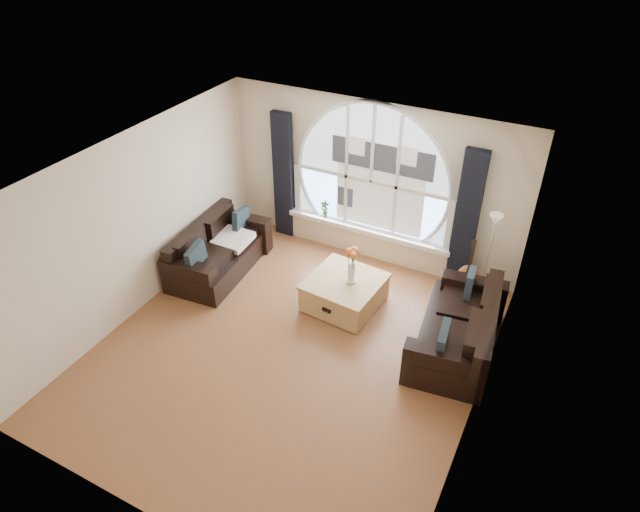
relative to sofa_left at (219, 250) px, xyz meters
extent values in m
cube|color=brown|center=(1.98, -1.13, -0.40)|extent=(5.00, 5.50, 0.01)
cube|color=silver|center=(1.98, -1.13, 2.30)|extent=(5.00, 5.50, 0.01)
cube|color=beige|center=(1.98, 1.62, 0.95)|extent=(5.00, 0.01, 2.70)
cube|color=beige|center=(1.98, -3.88, 0.95)|extent=(5.00, 0.01, 2.70)
cube|color=beige|center=(-0.52, -1.13, 0.95)|extent=(0.01, 5.50, 2.70)
cube|color=beige|center=(4.48, -1.13, 0.95)|extent=(0.01, 5.50, 2.70)
cube|color=silver|center=(4.18, -1.13, 1.95)|extent=(0.92, 5.50, 0.72)
cube|color=silver|center=(1.98, 1.59, 1.23)|extent=(2.60, 0.06, 2.15)
cube|color=white|center=(1.98, 1.52, 0.11)|extent=(2.90, 0.22, 0.08)
cube|color=white|center=(1.98, 1.56, 1.23)|extent=(2.76, 0.08, 2.15)
cube|color=silver|center=(2.13, 1.57, 1.10)|extent=(1.70, 0.02, 1.50)
cube|color=black|center=(0.38, 1.50, 0.75)|extent=(0.35, 0.12, 2.30)
cube|color=black|center=(3.58, 1.50, 0.75)|extent=(0.35, 0.12, 2.30)
cube|color=black|center=(0.00, 0.00, 0.00)|extent=(1.06, 1.88, 0.81)
cube|color=black|center=(3.99, -0.03, 0.00)|extent=(1.16, 1.98, 0.83)
cube|color=#A57D45|center=(2.22, 0.11, -0.14)|extent=(1.14, 1.14, 0.51)
cube|color=silver|center=(0.12, 0.24, 0.10)|extent=(0.55, 0.55, 0.10)
cube|color=white|center=(2.31, 0.12, 0.46)|extent=(0.24, 0.24, 0.70)
cube|color=#B2B2B2|center=(4.05, 1.06, 0.40)|extent=(0.24, 0.24, 1.60)
cube|color=brown|center=(3.80, 1.26, 0.13)|extent=(0.36, 0.24, 1.06)
imported|color=#1E6023|center=(1.18, 1.52, 0.30)|extent=(0.18, 0.15, 0.30)
camera|label=1|loc=(4.89, -5.90, 5.08)|focal=31.13mm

